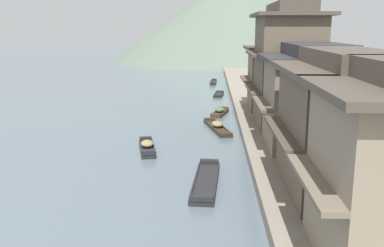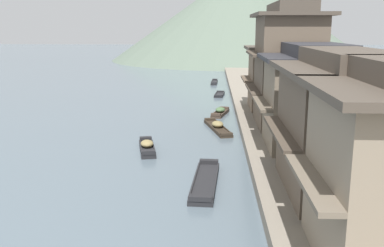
{
  "view_description": "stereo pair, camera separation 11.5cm",
  "coord_description": "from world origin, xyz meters",
  "px_view_note": "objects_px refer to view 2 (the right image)",
  "views": [
    {
      "loc": [
        4.44,
        -7.29,
        7.62
      ],
      "look_at": [
        3.14,
        20.97,
        1.34
      ],
      "focal_mm": 40.31,
      "sensor_mm": 36.0,
      "label": 1
    },
    {
      "loc": [
        4.56,
        -7.28,
        7.62
      ],
      "look_at": [
        3.14,
        20.97,
        1.34
      ],
      "focal_mm": 40.31,
      "sensor_mm": 36.0,
      "label": 2
    }
  ],
  "objects_px": {
    "house_waterfront_second": "(345,124)",
    "boat_moored_third": "(219,95)",
    "boat_midriver_upstream": "(147,147)",
    "house_waterfront_tall": "(314,97)",
    "boat_moored_far": "(218,127)",
    "boat_moored_nearest": "(205,182)",
    "house_waterfront_far": "(276,74)",
    "house_waterfront_narrow": "(288,66)",
    "boat_moored_second": "(220,112)",
    "boat_midriver_drifting": "(214,82)"
  },
  "relations": [
    {
      "from": "house_waterfront_second",
      "to": "boat_moored_third",
      "type": "bearing_deg",
      "value": 99.02
    },
    {
      "from": "boat_moored_third",
      "to": "boat_midriver_upstream",
      "type": "height_order",
      "value": "boat_midriver_upstream"
    },
    {
      "from": "boat_moored_third",
      "to": "boat_midriver_upstream",
      "type": "relative_size",
      "value": 0.96
    },
    {
      "from": "boat_moored_third",
      "to": "house_waterfront_second",
      "type": "relative_size",
      "value": 0.5
    },
    {
      "from": "house_waterfront_tall",
      "to": "boat_moored_far",
      "type": "bearing_deg",
      "value": 129.4
    },
    {
      "from": "boat_midriver_upstream",
      "to": "house_waterfront_tall",
      "type": "xyz_separation_m",
      "value": [
        10.08,
        -0.66,
        3.37
      ]
    },
    {
      "from": "boat_moored_nearest",
      "to": "house_waterfront_far",
      "type": "height_order",
      "value": "house_waterfront_far"
    },
    {
      "from": "house_waterfront_second",
      "to": "house_waterfront_narrow",
      "type": "bearing_deg",
      "value": 91.19
    },
    {
      "from": "house_waterfront_tall",
      "to": "house_waterfront_far",
      "type": "xyz_separation_m",
      "value": [
        -0.43,
        12.72,
        0.01
      ]
    },
    {
      "from": "boat_midriver_upstream",
      "to": "boat_moored_third",
      "type": "bearing_deg",
      "value": 78.14
    },
    {
      "from": "boat_moored_second",
      "to": "boat_midriver_drifting",
      "type": "height_order",
      "value": "boat_moored_second"
    },
    {
      "from": "boat_moored_far",
      "to": "boat_moored_third",
      "type": "bearing_deg",
      "value": 88.81
    },
    {
      "from": "boat_moored_nearest",
      "to": "boat_moored_far",
      "type": "relative_size",
      "value": 1.02
    },
    {
      "from": "boat_moored_far",
      "to": "boat_moored_second",
      "type": "bearing_deg",
      "value": 87.13
    },
    {
      "from": "house_waterfront_far",
      "to": "house_waterfront_narrow",
      "type": "bearing_deg",
      "value": -91.27
    },
    {
      "from": "boat_moored_nearest",
      "to": "boat_midriver_upstream",
      "type": "height_order",
      "value": "boat_midriver_upstream"
    },
    {
      "from": "boat_moored_nearest",
      "to": "boat_midriver_upstream",
      "type": "relative_size",
      "value": 1.51
    },
    {
      "from": "boat_midriver_drifting",
      "to": "house_waterfront_second",
      "type": "height_order",
      "value": "house_waterfront_second"
    },
    {
      "from": "boat_moored_nearest",
      "to": "house_waterfront_second",
      "type": "height_order",
      "value": "house_waterfront_second"
    },
    {
      "from": "boat_moored_nearest",
      "to": "house_waterfront_second",
      "type": "bearing_deg",
      "value": -18.94
    },
    {
      "from": "house_waterfront_second",
      "to": "house_waterfront_far",
      "type": "relative_size",
      "value": 1.18
    },
    {
      "from": "boat_moored_third",
      "to": "house_waterfront_second",
      "type": "height_order",
      "value": "house_waterfront_second"
    },
    {
      "from": "boat_moored_far",
      "to": "boat_midriver_drifting",
      "type": "distance_m",
      "value": 28.22
    },
    {
      "from": "boat_midriver_upstream",
      "to": "house_waterfront_tall",
      "type": "distance_m",
      "value": 10.65
    },
    {
      "from": "house_waterfront_narrow",
      "to": "house_waterfront_far",
      "type": "xyz_separation_m",
      "value": [
        0.15,
        6.57,
        -1.29
      ]
    },
    {
      "from": "boat_midriver_upstream",
      "to": "boat_midriver_drifting",
      "type": "bearing_deg",
      "value": 82.92
    },
    {
      "from": "boat_moored_far",
      "to": "house_waterfront_narrow",
      "type": "bearing_deg",
      "value": -7.29
    },
    {
      "from": "boat_midriver_upstream",
      "to": "boat_moored_nearest",
      "type": "bearing_deg",
      "value": -56.9
    },
    {
      "from": "boat_moored_second",
      "to": "boat_moored_third",
      "type": "height_order",
      "value": "boat_moored_second"
    },
    {
      "from": "boat_moored_nearest",
      "to": "house_waterfront_far",
      "type": "distance_m",
      "value": 19.14
    },
    {
      "from": "boat_moored_third",
      "to": "house_waterfront_tall",
      "type": "height_order",
      "value": "house_waterfront_tall"
    },
    {
      "from": "boat_moored_second",
      "to": "house_waterfront_far",
      "type": "distance_m",
      "value": 5.92
    },
    {
      "from": "boat_moored_nearest",
      "to": "house_waterfront_tall",
      "type": "distance_m",
      "value": 8.85
    },
    {
      "from": "boat_moored_nearest",
      "to": "boat_moored_third",
      "type": "xyz_separation_m",
      "value": [
        1.06,
        28.97,
        -0.03
      ]
    },
    {
      "from": "boat_moored_third",
      "to": "house_waterfront_far",
      "type": "bearing_deg",
      "value": -66.61
    },
    {
      "from": "house_waterfront_second",
      "to": "boat_moored_second",
      "type": "bearing_deg",
      "value": 104.12
    },
    {
      "from": "boat_midriver_drifting",
      "to": "house_waterfront_narrow",
      "type": "height_order",
      "value": "house_waterfront_narrow"
    },
    {
      "from": "house_waterfront_narrow",
      "to": "house_waterfront_second",
      "type": "bearing_deg",
      "value": -88.81
    },
    {
      "from": "boat_midriver_upstream",
      "to": "house_waterfront_second",
      "type": "relative_size",
      "value": 0.52
    },
    {
      "from": "house_waterfront_second",
      "to": "boat_moored_far",
      "type": "bearing_deg",
      "value": 110.65
    },
    {
      "from": "house_waterfront_second",
      "to": "house_waterfront_narrow",
      "type": "distance_m",
      "value": 13.44
    },
    {
      "from": "boat_moored_third",
      "to": "boat_midriver_upstream",
      "type": "xyz_separation_m",
      "value": [
        -4.86,
        -23.15,
        0.14
      ]
    },
    {
      "from": "boat_moored_nearest",
      "to": "boat_moored_third",
      "type": "distance_m",
      "value": 28.99
    },
    {
      "from": "boat_moored_nearest",
      "to": "house_waterfront_second",
      "type": "xyz_separation_m",
      "value": [
        5.99,
        -2.06,
        3.47
      ]
    },
    {
      "from": "boat_moored_second",
      "to": "house_waterfront_tall",
      "type": "height_order",
      "value": "house_waterfront_tall"
    },
    {
      "from": "boat_midriver_drifting",
      "to": "boat_midriver_upstream",
      "type": "relative_size",
      "value": 1.18
    },
    {
      "from": "house_waterfront_far",
      "to": "boat_moored_second",
      "type": "bearing_deg",
      "value": -178.68
    },
    {
      "from": "boat_midriver_drifting",
      "to": "house_waterfront_second",
      "type": "distance_m",
      "value": 42.73
    },
    {
      "from": "house_waterfront_tall",
      "to": "house_waterfront_narrow",
      "type": "distance_m",
      "value": 6.31
    },
    {
      "from": "house_waterfront_tall",
      "to": "house_waterfront_narrow",
      "type": "bearing_deg",
      "value": 95.33
    }
  ]
}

